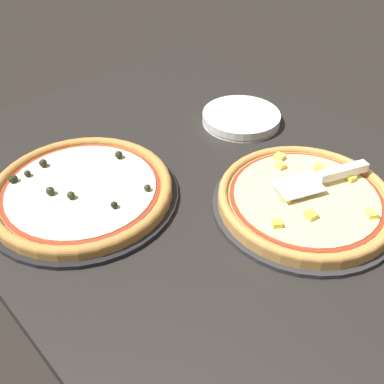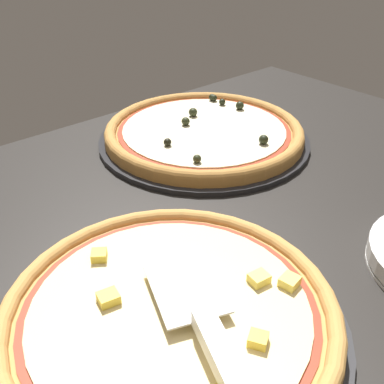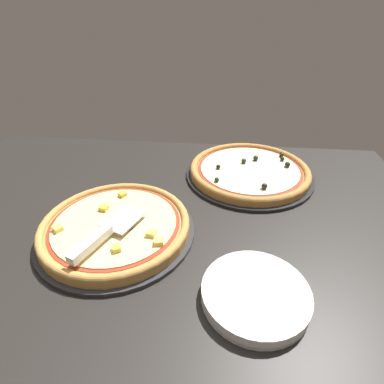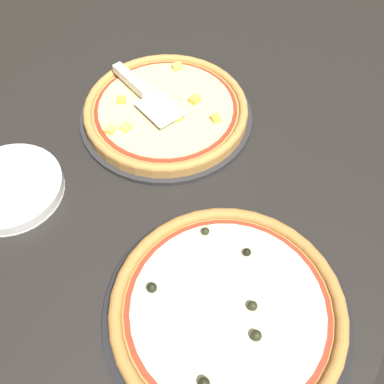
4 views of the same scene
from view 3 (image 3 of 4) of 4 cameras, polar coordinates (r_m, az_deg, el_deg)
name	(u,v)px [view 3 (image 3 of 4)]	position (r cm, az deg, el deg)	size (l,w,h in cm)	color
ground_plane	(160,221)	(83.48, -6.15, -5.44)	(150.38, 98.56, 3.60)	black
pizza_pan_front	(117,232)	(78.19, -14.15, -7.33)	(39.09, 39.09, 1.00)	#2D2D30
pizza_front	(116,225)	(76.87, -14.36, -6.13)	(36.74, 36.74, 3.59)	#C68E47
pizza_pan_back	(249,175)	(101.54, 10.78, 3.26)	(41.66, 41.66, 1.00)	black
pizza_back	(249,170)	(100.68, 10.90, 4.15)	(39.16, 39.16, 3.76)	#B77F3D
serving_spatula	(100,237)	(70.04, -17.21, -8.18)	(12.33, 21.90, 2.00)	silver
plate_stack	(255,294)	(62.72, 11.95, -18.49)	(21.11, 21.11, 2.80)	white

